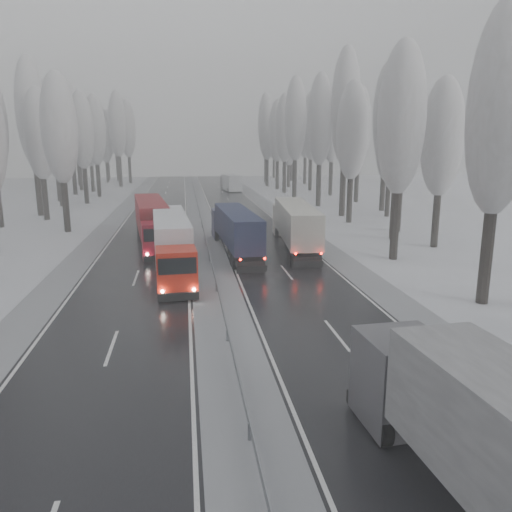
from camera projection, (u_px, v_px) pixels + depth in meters
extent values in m
cube|color=black|center=(272.00, 254.00, 41.30)|extent=(7.50, 200.00, 0.03)
cube|color=black|center=(143.00, 258.00, 39.85)|extent=(7.50, 200.00, 0.03)
cube|color=gray|center=(209.00, 256.00, 40.57)|extent=(3.00, 200.00, 0.04)
cube|color=gray|center=(330.00, 252.00, 41.98)|extent=(2.40, 200.00, 0.04)
cube|color=gray|center=(79.00, 260.00, 39.17)|extent=(2.40, 200.00, 0.04)
cube|color=slate|center=(208.00, 249.00, 40.45)|extent=(0.06, 200.00, 0.32)
cube|color=slate|center=(210.00, 258.00, 38.58)|extent=(0.12, 0.12, 0.60)
cube|color=slate|center=(198.00, 207.00, 69.47)|extent=(0.12, 0.12, 0.60)
cylinder|color=black|center=(486.00, 256.00, 28.19)|extent=(0.68, 0.68, 5.60)
ellipsoid|color=#979491|center=(502.00, 109.00, 26.42)|extent=(3.60, 3.60, 11.45)
cylinder|color=black|center=(395.00, 224.00, 39.09)|extent=(0.68, 0.68, 5.62)
ellipsoid|color=#979491|center=(402.00, 118.00, 37.31)|extent=(3.60, 3.60, 11.48)
cylinder|color=black|center=(436.00, 219.00, 43.79)|extent=(0.64, 0.64, 4.94)
ellipsoid|color=#979491|center=(442.00, 137.00, 42.22)|extent=(3.60, 3.60, 10.09)
cylinder|color=black|center=(394.00, 211.00, 47.44)|extent=(0.66, 0.66, 5.32)
ellipsoid|color=#979491|center=(399.00, 129.00, 45.75)|extent=(3.60, 3.60, 10.88)
cylinder|color=black|center=(399.00, 201.00, 51.50)|extent=(0.72, 0.72, 6.31)
ellipsoid|color=#979491|center=(404.00, 110.00, 49.50)|extent=(3.60, 3.60, 12.90)
cylinder|color=black|center=(350.00, 199.00, 57.39)|extent=(0.67, 0.67, 5.38)
ellipsoid|color=#979491|center=(352.00, 131.00, 55.68)|extent=(3.60, 3.60, 10.98)
cylinder|color=black|center=(388.00, 198.00, 62.20)|extent=(0.62, 0.62, 4.59)
ellipsoid|color=#979491|center=(391.00, 144.00, 60.75)|extent=(3.60, 3.60, 9.39)
cylinder|color=black|center=(343.00, 188.00, 62.56)|extent=(0.76, 0.76, 6.95)
ellipsoid|color=#979491|center=(346.00, 106.00, 60.37)|extent=(3.60, 3.60, 14.19)
cylinder|color=black|center=(383.00, 186.00, 67.42)|extent=(0.74, 0.74, 6.59)
ellipsoid|color=#979491|center=(387.00, 114.00, 65.33)|extent=(3.60, 3.60, 13.46)
cylinder|color=black|center=(319.00, 184.00, 72.48)|extent=(0.72, 0.72, 6.37)
ellipsoid|color=#979491|center=(320.00, 119.00, 70.46)|extent=(3.60, 3.60, 13.01)
cylinder|color=black|center=(357.00, 183.00, 77.37)|extent=(0.70, 0.70, 5.97)
ellipsoid|color=#979491|center=(359.00, 126.00, 75.48)|extent=(3.60, 3.60, 12.20)
cylinder|color=black|center=(295.00, 178.00, 82.59)|extent=(0.74, 0.74, 6.65)
ellipsoid|color=#979491|center=(296.00, 119.00, 80.49)|extent=(3.60, 3.60, 13.59)
cylinder|color=black|center=(331.00, 178.00, 87.52)|extent=(0.71, 0.71, 6.14)
ellipsoid|color=#979491|center=(332.00, 126.00, 85.58)|extent=(3.60, 3.60, 12.54)
cylinder|color=black|center=(284.00, 176.00, 92.10)|extent=(0.71, 0.71, 6.05)
ellipsoid|color=#979491|center=(285.00, 128.00, 90.18)|extent=(3.60, 3.60, 12.37)
cylinder|color=black|center=(310.00, 174.00, 96.75)|extent=(0.72, 0.72, 6.30)
ellipsoid|color=#979491|center=(311.00, 126.00, 94.75)|extent=(3.60, 3.60, 12.87)
cylinder|color=black|center=(277.00, 174.00, 99.38)|extent=(0.70, 0.70, 5.88)
ellipsoid|color=#979491|center=(278.00, 131.00, 97.52)|extent=(3.60, 3.60, 12.00)
cylinder|color=black|center=(289.00, 175.00, 103.78)|extent=(0.64, 0.64, 4.86)
ellipsoid|color=#979491|center=(289.00, 141.00, 102.25)|extent=(3.60, 3.60, 9.92)
cylinder|color=black|center=(267.00, 172.00, 106.10)|extent=(0.70, 0.70, 5.98)
ellipsoid|color=#979491|center=(267.00, 131.00, 104.21)|extent=(3.60, 3.60, 12.21)
cylinder|color=black|center=(305.00, 170.00, 111.21)|extent=(0.71, 0.71, 6.19)
ellipsoid|color=#979491|center=(306.00, 129.00, 109.25)|extent=(3.60, 3.60, 12.64)
cylinder|color=black|center=(266.00, 168.00, 115.69)|extent=(0.75, 0.75, 6.86)
ellipsoid|color=#979491|center=(266.00, 124.00, 113.52)|extent=(3.60, 3.60, 14.01)
cylinder|color=black|center=(291.00, 169.00, 120.65)|extent=(0.68, 0.68, 5.55)
ellipsoid|color=#979491|center=(292.00, 136.00, 118.90)|extent=(3.60, 3.60, 11.33)
cylinder|color=black|center=(266.00, 167.00, 126.20)|extent=(0.71, 0.71, 6.09)
ellipsoid|color=#979491|center=(266.00, 132.00, 124.27)|extent=(3.60, 3.60, 12.45)
cylinder|color=black|center=(274.00, 167.00, 130.52)|extent=(0.67, 0.67, 5.49)
ellipsoid|color=#979491|center=(274.00, 137.00, 128.78)|extent=(3.60, 3.60, 11.21)
cylinder|color=black|center=(66.00, 206.00, 51.31)|extent=(0.67, 0.67, 5.44)
ellipsoid|color=#979491|center=(59.00, 128.00, 49.59)|extent=(3.60, 3.60, 11.11)
cylinder|color=black|center=(45.00, 198.00, 59.41)|extent=(0.66, 0.66, 5.23)
ellipsoid|color=#979491|center=(39.00, 134.00, 57.76)|extent=(3.60, 3.60, 10.68)
cylinder|color=black|center=(38.00, 189.00, 62.88)|extent=(0.74, 0.74, 6.60)
ellipsoid|color=#979491|center=(31.00, 112.00, 60.78)|extent=(3.60, 3.60, 13.49)
cylinder|color=black|center=(65.00, 191.00, 68.73)|extent=(0.65, 0.65, 5.16)
ellipsoid|color=#979491|center=(60.00, 136.00, 67.10)|extent=(3.60, 3.60, 10.54)
cylinder|color=black|center=(61.00, 186.00, 72.33)|extent=(0.69, 0.69, 5.79)
ellipsoid|color=#979491|center=(56.00, 127.00, 70.50)|extent=(3.60, 3.60, 11.84)
cylinder|color=black|center=(86.00, 185.00, 75.43)|extent=(0.68, 0.68, 5.64)
ellipsoid|color=#979491|center=(82.00, 130.00, 73.64)|extent=(3.60, 3.60, 11.53)
cylinder|color=black|center=(58.00, 180.00, 78.52)|extent=(0.73, 0.73, 6.56)
ellipsoid|color=#979491|center=(53.00, 119.00, 76.44)|extent=(3.60, 3.60, 13.40)
cylinder|color=black|center=(98.00, 180.00, 85.18)|extent=(0.69, 0.69, 5.79)
ellipsoid|color=#979491|center=(95.00, 130.00, 83.34)|extent=(3.60, 3.60, 11.84)
cylinder|color=black|center=(74.00, 176.00, 88.29)|extent=(0.74, 0.74, 6.65)
ellipsoid|color=#979491|center=(70.00, 120.00, 86.18)|extent=(3.60, 3.60, 13.58)
cylinder|color=black|center=(92.00, 178.00, 93.91)|extent=(0.65, 0.65, 5.12)
ellipsoid|color=#979491|center=(90.00, 138.00, 92.29)|extent=(3.60, 3.60, 10.46)
cylinder|color=black|center=(81.00, 175.00, 97.30)|extent=(0.69, 0.69, 5.84)
ellipsoid|color=#979491|center=(77.00, 131.00, 95.45)|extent=(3.60, 3.60, 11.92)
cylinder|color=black|center=(120.00, 171.00, 104.69)|extent=(0.74, 0.74, 6.67)
ellipsoid|color=#979491|center=(117.00, 124.00, 102.58)|extent=(3.60, 3.60, 13.63)
cylinder|color=black|center=(79.00, 171.00, 107.34)|extent=(0.72, 0.72, 6.31)
ellipsoid|color=#979491|center=(76.00, 128.00, 105.34)|extent=(3.60, 3.60, 12.88)
cylinder|color=black|center=(130.00, 169.00, 113.94)|extent=(0.72, 0.72, 6.29)
ellipsoid|color=#979491|center=(128.00, 129.00, 111.95)|extent=(3.60, 3.60, 12.84)
cylinder|color=black|center=(107.00, 172.00, 117.19)|extent=(0.64, 0.64, 4.86)
ellipsoid|color=#979491|center=(105.00, 141.00, 115.65)|extent=(3.60, 3.60, 9.92)
cylinder|color=black|center=(118.00, 167.00, 119.78)|extent=(0.74, 0.74, 6.63)
ellipsoid|color=#979491|center=(115.00, 127.00, 117.68)|extent=(3.60, 3.60, 13.54)
cylinder|color=black|center=(108.00, 168.00, 123.35)|extent=(0.69, 0.69, 5.79)
ellipsoid|color=#979491|center=(106.00, 134.00, 121.52)|extent=(3.60, 3.60, 11.82)
cube|color=#47464B|center=(403.00, 382.00, 15.86)|extent=(2.60, 2.69, 2.93)
cube|color=black|center=(387.00, 346.00, 16.88)|extent=(2.25, 0.24, 0.98)
cube|color=black|center=(382.00, 395.00, 17.38)|extent=(2.45, 0.31, 0.49)
cylinder|color=black|center=(382.00, 430.00, 15.16)|extent=(0.41, 1.04, 1.02)
cylinder|color=black|center=(443.00, 422.00, 15.57)|extent=(0.41, 1.04, 1.02)
sphere|color=white|center=(358.00, 387.00, 17.14)|extent=(0.21, 0.21, 0.21)
sphere|color=white|center=(407.00, 382.00, 17.51)|extent=(0.21, 0.21, 0.21)
cube|color=#1D1E49|center=(225.00, 224.00, 47.41)|extent=(2.36, 2.45, 2.69)
cube|color=black|center=(224.00, 216.00, 48.34)|extent=(2.06, 0.20, 0.90)
cube|color=black|center=(224.00, 233.00, 48.80)|extent=(2.24, 0.26, 0.45)
cube|color=#131534|center=(237.00, 226.00, 40.52)|extent=(2.92, 11.74, 2.51)
cube|color=black|center=(250.00, 266.00, 35.34)|extent=(2.06, 0.22, 0.40)
cube|color=black|center=(244.00, 256.00, 37.83)|extent=(2.24, 5.02, 0.40)
cube|color=black|center=(249.00, 267.00, 35.85)|extent=(2.06, 0.17, 0.54)
cylinder|color=black|center=(217.00, 236.00, 46.77)|extent=(0.36, 0.95, 0.93)
cylinder|color=black|center=(236.00, 236.00, 47.12)|extent=(0.36, 0.95, 0.93)
cylinder|color=black|center=(232.00, 260.00, 37.35)|extent=(0.36, 0.95, 0.93)
cylinder|color=black|center=(257.00, 259.00, 37.71)|extent=(0.36, 0.95, 0.93)
cylinder|color=black|center=(235.00, 263.00, 36.24)|extent=(0.36, 0.95, 0.93)
cylinder|color=black|center=(260.00, 262.00, 36.60)|extent=(0.36, 0.95, 0.93)
sphere|color=#FF0C05|center=(239.00, 257.00, 34.96)|extent=(0.18, 0.18, 0.18)
sphere|color=#FF0C05|center=(262.00, 256.00, 35.29)|extent=(0.18, 0.18, 0.18)
sphere|color=white|center=(215.00, 230.00, 48.58)|extent=(0.20, 0.20, 0.20)
sphere|color=white|center=(232.00, 229.00, 48.91)|extent=(0.20, 0.20, 0.20)
cube|color=#ADA899|center=(286.00, 220.00, 49.38)|extent=(2.63, 2.72, 2.90)
cube|color=black|center=(285.00, 211.00, 50.41)|extent=(2.22, 0.29, 0.97)
cube|color=black|center=(284.00, 229.00, 50.91)|extent=(2.42, 0.36, 0.48)
cube|color=#AFAC9D|center=(296.00, 221.00, 41.81)|extent=(3.56, 12.74, 2.71)
cube|color=black|center=(307.00, 263.00, 36.10)|extent=(2.23, 0.31, 0.44)
cube|color=black|center=(302.00, 252.00, 38.84)|extent=(2.58, 5.48, 0.44)
cube|color=black|center=(306.00, 264.00, 36.66)|extent=(2.22, 0.25, 0.58)
cylinder|color=black|center=(277.00, 232.00, 48.81)|extent=(0.43, 1.03, 1.01)
cylinder|color=black|center=(297.00, 232.00, 48.92)|extent=(0.43, 1.03, 1.01)
cylinder|color=black|center=(289.00, 256.00, 38.46)|extent=(0.43, 1.03, 1.01)
cylinder|color=black|center=(316.00, 256.00, 38.56)|extent=(0.43, 1.03, 1.01)
cylinder|color=black|center=(291.00, 260.00, 37.23)|extent=(0.43, 1.03, 1.01)
cylinder|color=black|center=(318.00, 259.00, 37.34)|extent=(0.43, 1.03, 1.01)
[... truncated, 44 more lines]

